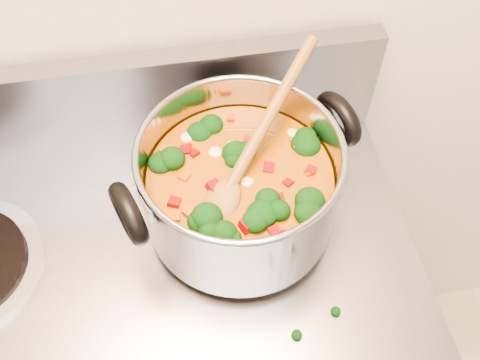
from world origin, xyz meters
name	(u,v)px	position (x,y,z in m)	size (l,w,h in m)	color
stockpot	(240,186)	(0.19, 1.32, 1.00)	(0.30, 0.24, 0.15)	#A2A2AA
wooden_spoon	(245,159)	(0.20, 1.33, 1.04)	(0.19, 0.22, 0.10)	olive
cooktop_crumbs	(270,225)	(0.22, 1.30, 0.92)	(0.38, 0.25, 0.01)	black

